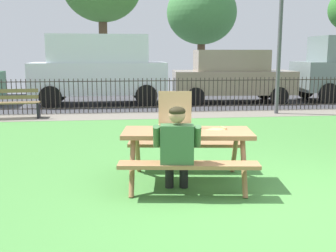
% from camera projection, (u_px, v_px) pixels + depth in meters
% --- Properties ---
extents(ground, '(28.00, 12.10, 0.02)m').
position_uv_depth(ground, '(225.00, 162.00, 7.02)').
color(ground, '#45823C').
extents(cobblestone_walkway, '(28.00, 1.40, 0.01)m').
position_uv_depth(cobblestone_walkway, '(179.00, 115.00, 12.25)').
color(cobblestone_walkway, slate).
extents(street_asphalt, '(28.00, 6.28, 0.01)m').
position_uv_depth(street_asphalt, '(165.00, 100.00, 16.00)').
color(street_asphalt, '#38383D').
extents(picnic_table_foreground, '(1.98, 1.71, 0.79)m').
position_uv_depth(picnic_table_foreground, '(187.00, 143.00, 5.74)').
color(picnic_table_foreground, '#9A6D46').
rests_on(picnic_table_foreground, ground).
extents(pizza_box_open, '(0.55, 0.57, 0.53)m').
position_uv_depth(pizza_box_open, '(175.00, 121.00, 5.78)').
color(pizza_box_open, tan).
rests_on(pizza_box_open, picnic_table_foreground).
extents(pizza_slice_on_table, '(0.28, 0.21, 0.02)m').
position_uv_depth(pizza_slice_on_table, '(217.00, 128.00, 5.84)').
color(pizza_slice_on_table, '#F0D16A').
rests_on(pizza_slice_on_table, picnic_table_foreground).
extents(adult_at_table, '(0.63, 0.63, 1.19)m').
position_uv_depth(adult_at_table, '(177.00, 147.00, 5.24)').
color(adult_at_table, black).
rests_on(adult_at_table, ground).
extents(iron_fence_streetside, '(23.60, 0.03, 1.06)m').
position_uv_depth(iron_fence_streetside, '(176.00, 95.00, 12.83)').
color(iron_fence_streetside, '#2D2823').
rests_on(iron_fence_streetside, ground).
extents(park_bench_left, '(1.62, 0.56, 0.85)m').
position_uv_depth(park_bench_left, '(10.00, 104.00, 11.46)').
color(park_bench_left, olive).
rests_on(park_bench_left, ground).
extents(lamp_post_walkway, '(0.28, 0.28, 4.05)m').
position_uv_depth(lamp_post_walkway, '(280.00, 31.00, 12.07)').
color(lamp_post_walkway, '#4C4C51').
rests_on(lamp_post_walkway, ground).
extents(parked_car_left, '(4.76, 2.20, 2.46)m').
position_uv_depth(parked_car_left, '(99.00, 68.00, 14.51)').
color(parked_car_left, silver).
rests_on(parked_car_left, ground).
extents(parked_car_center, '(4.50, 2.12, 1.94)m').
position_uv_depth(parked_car_center, '(232.00, 75.00, 15.15)').
color(parked_car_center, gray).
rests_on(parked_car_center, ground).
extents(far_tree_center, '(3.49, 3.49, 5.37)m').
position_uv_depth(far_tree_center, '(202.00, 13.00, 20.31)').
color(far_tree_center, brown).
rests_on(far_tree_center, ground).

